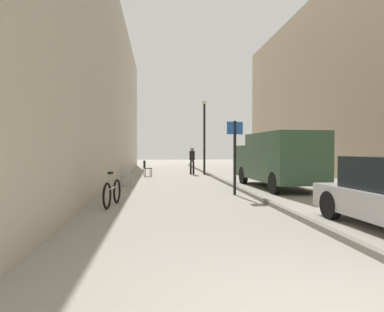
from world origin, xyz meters
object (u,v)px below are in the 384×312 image
delivery_van (278,158)px  cafe_chair_near_window (126,174)px  bicycle_leaning (112,193)px  pedestrian_main_foreground (192,159)px  cafe_chair_by_doorway (146,167)px  lamp_post (204,132)px  street_sign_post (235,151)px

delivery_van → cafe_chair_near_window: 6.49m
delivery_van → bicycle_leaning: size_ratio=3.16×
bicycle_leaning → pedestrian_main_foreground: bearing=81.6°
pedestrian_main_foreground → cafe_chair_by_doorway: pedestrian_main_foreground is taller
cafe_chair_by_doorway → lamp_post: bearing=91.8°
cafe_chair_by_doorway → delivery_van: bearing=24.5°
street_sign_post → lamp_post: lamp_post is taller
pedestrian_main_foreground → cafe_chair_near_window: 7.67m
pedestrian_main_foreground → delivery_van: 8.57m
delivery_van → lamp_post: size_ratio=1.17×
bicycle_leaning → cafe_chair_by_doorway: size_ratio=1.87×
bicycle_leaning → cafe_chair_by_doorway: 10.91m
lamp_post → cafe_chair_by_doorway: (-3.65, -1.08, -2.18)m
delivery_van → bicycle_leaning: 7.46m
lamp_post → cafe_chair_near_window: lamp_post is taller
pedestrian_main_foreground → delivery_van: delivery_van is taller
pedestrian_main_foreground → lamp_post: lamp_post is taller
lamp_post → cafe_chair_by_doorway: size_ratio=5.06×
cafe_chair_by_doorway → bicycle_leaning: bearing=-17.9°
bicycle_leaning → cafe_chair_by_doorway: (0.63, 10.89, 0.17)m
pedestrian_main_foreground → cafe_chair_near_window: bearing=70.0°
bicycle_leaning → lamp_post: bearing=78.1°
pedestrian_main_foreground → lamp_post: bearing=177.3°
delivery_van → street_sign_post: size_ratio=2.14×
street_sign_post → cafe_chair_near_window: size_ratio=2.77×
delivery_van → cafe_chair_by_doorway: (-5.62, 6.89, -0.68)m
pedestrian_main_foreground → lamp_post: 1.89m
delivery_van → cafe_chair_by_doorway: delivery_van is taller
lamp_post → pedestrian_main_foreground: bearing=169.5°
lamp_post → cafe_chair_near_window: 8.21m
pedestrian_main_foreground → bicycle_leaning: bearing=81.7°
street_sign_post → cafe_chair_near_window: 5.33m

